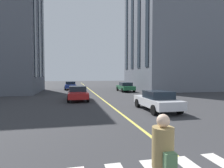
% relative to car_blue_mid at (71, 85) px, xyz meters
% --- Properties ---
extents(lane_centre_line, '(80.00, 0.16, 0.01)m').
position_rel_car_blue_mid_xyz_m(lane_centre_line, '(-12.05, -3.17, -0.70)').
color(lane_centre_line, '#D8C64C').
rests_on(lane_centre_line, ground_plane).
extents(car_blue_mid, '(4.40, 1.95, 1.37)m').
position_rel_car_blue_mid_xyz_m(car_blue_mid, '(0.00, 0.00, 0.00)').
color(car_blue_mid, navy).
rests_on(car_blue_mid, ground_plane).
extents(car_white_near, '(4.40, 1.95, 1.37)m').
position_rel_car_blue_mid_xyz_m(car_white_near, '(-20.90, -5.88, 0.00)').
color(car_white_near, silver).
rests_on(car_white_near, ground_plane).
extents(car_red_parked_b, '(4.40, 1.95, 1.37)m').
position_rel_car_blue_mid_xyz_m(car_red_parked_b, '(-14.32, -0.71, 0.00)').
color(car_red_parked_b, '#B21E1E').
rests_on(car_red_parked_b, ground_plane).
extents(car_green_parked_a, '(4.40, 1.95, 1.37)m').
position_rel_car_blue_mid_xyz_m(car_green_parked_a, '(-5.77, -8.07, 0.00)').
color(car_green_parked_a, '#1E6038').
rests_on(car_green_parked_a, ground_plane).
extents(pedestrian_near, '(0.50, 0.38, 1.77)m').
position_rel_car_blue_mid_xyz_m(pedestrian_near, '(-29.87, -1.64, 0.19)').
color(pedestrian_near, black).
rests_on(pedestrian_near, ground_plane).
extents(building_right_near, '(13.25, 13.52, 25.99)m').
position_rel_car_blue_mid_xyz_m(building_right_near, '(-2.76, -17.37, 12.29)').
color(building_right_near, slate).
rests_on(building_right_near, ground_plane).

